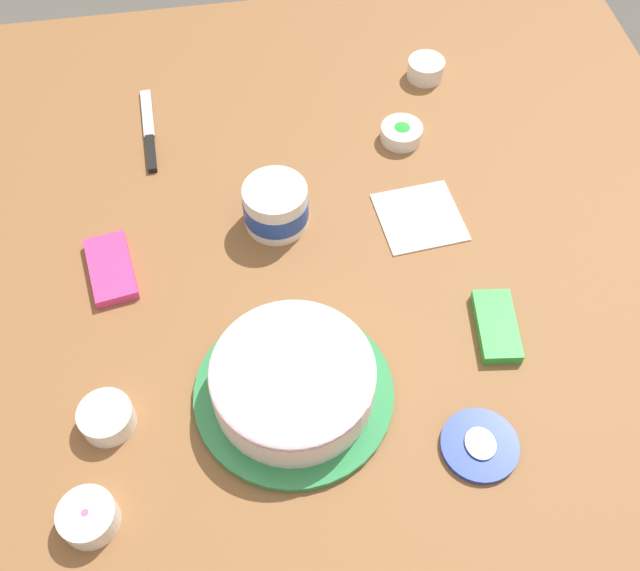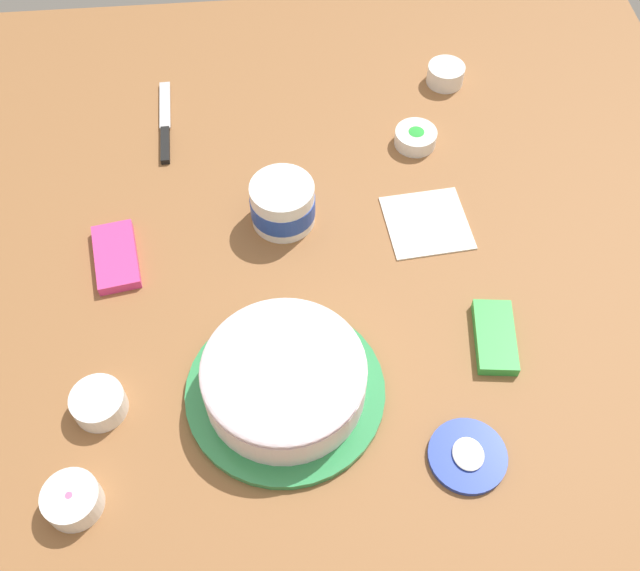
{
  "view_description": "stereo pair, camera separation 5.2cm",
  "coord_description": "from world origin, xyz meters",
  "px_view_note": "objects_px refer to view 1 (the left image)",
  "views": [
    {
      "loc": [
        -0.8,
        0.15,
        1.07
      ],
      "look_at": [
        -0.1,
        0.04,
        0.04
      ],
      "focal_mm": 41.66,
      "sensor_mm": 36.0,
      "label": 1
    },
    {
      "loc": [
        -0.81,
        0.1,
        1.07
      ],
      "look_at": [
        -0.1,
        0.04,
        0.04
      ],
      "focal_mm": 41.66,
      "sensor_mm": 36.0,
      "label": 2
    }
  ],
  "objects_px": {
    "candy_box_upper": "(496,326)",
    "paper_napkin": "(420,216)",
    "frosted_cake": "(293,382)",
    "spreading_knife": "(150,137)",
    "sprinkle_bowl_green": "(402,132)",
    "sprinkle_bowl_pink": "(88,517)",
    "sprinkle_bowl_yellow": "(107,417)",
    "frosting_tub_lid": "(480,445)",
    "candy_box_lower": "(111,269)",
    "sprinkle_bowl_blue": "(426,68)",
    "frosting_tub": "(276,205)"
  },
  "relations": [
    {
      "from": "sprinkle_bowl_yellow",
      "to": "frosting_tub_lid",
      "type": "bearing_deg",
      "value": -103.14
    },
    {
      "from": "sprinkle_bowl_green",
      "to": "candy_box_upper",
      "type": "bearing_deg",
      "value": -172.96
    },
    {
      "from": "sprinkle_bowl_pink",
      "to": "paper_napkin",
      "type": "bearing_deg",
      "value": -51.46
    },
    {
      "from": "frosting_tub_lid",
      "to": "frosted_cake",
      "type": "bearing_deg",
      "value": 63.87
    },
    {
      "from": "candy_box_upper",
      "to": "paper_napkin",
      "type": "xyz_separation_m",
      "value": [
        0.26,
        0.07,
        -0.01
      ]
    },
    {
      "from": "candy_box_lower",
      "to": "sprinkle_bowl_pink",
      "type": "bearing_deg",
      "value": 166.64
    },
    {
      "from": "sprinkle_bowl_blue",
      "to": "sprinkle_bowl_green",
      "type": "height_order",
      "value": "sprinkle_bowl_blue"
    },
    {
      "from": "sprinkle_bowl_pink",
      "to": "frosted_cake",
      "type": "bearing_deg",
      "value": -64.25
    },
    {
      "from": "candy_box_upper",
      "to": "sprinkle_bowl_yellow",
      "type": "bearing_deg",
      "value": 103.09
    },
    {
      "from": "frosting_tub_lid",
      "to": "candy_box_upper",
      "type": "bearing_deg",
      "value": -23.4
    },
    {
      "from": "frosting_tub",
      "to": "candy_box_lower",
      "type": "bearing_deg",
      "value": 102.55
    },
    {
      "from": "frosted_cake",
      "to": "paper_napkin",
      "type": "distance_m",
      "value": 0.43
    },
    {
      "from": "spreading_knife",
      "to": "sprinkle_bowl_pink",
      "type": "relative_size",
      "value": 2.83
    },
    {
      "from": "frosting_tub_lid",
      "to": "sprinkle_bowl_pink",
      "type": "relative_size",
      "value": 1.44
    },
    {
      "from": "sprinkle_bowl_pink",
      "to": "sprinkle_bowl_blue",
      "type": "bearing_deg",
      "value": -39.19
    },
    {
      "from": "sprinkle_bowl_yellow",
      "to": "sprinkle_bowl_pink",
      "type": "bearing_deg",
      "value": 170.54
    },
    {
      "from": "spreading_knife",
      "to": "paper_napkin",
      "type": "relative_size",
      "value": 1.58
    },
    {
      "from": "frosting_tub_lid",
      "to": "sprinkle_bowl_blue",
      "type": "height_order",
      "value": "sprinkle_bowl_blue"
    },
    {
      "from": "sprinkle_bowl_blue",
      "to": "candy_box_upper",
      "type": "distance_m",
      "value": 0.65
    },
    {
      "from": "sprinkle_bowl_yellow",
      "to": "candy_box_upper",
      "type": "height_order",
      "value": "sprinkle_bowl_yellow"
    },
    {
      "from": "spreading_knife",
      "to": "sprinkle_bowl_green",
      "type": "xyz_separation_m",
      "value": [
        -0.08,
        -0.5,
        0.01
      ]
    },
    {
      "from": "frosting_tub_lid",
      "to": "candy_box_upper",
      "type": "height_order",
      "value": "candy_box_upper"
    },
    {
      "from": "frosting_tub",
      "to": "sprinkle_bowl_yellow",
      "type": "relative_size",
      "value": 1.41
    },
    {
      "from": "sprinkle_bowl_green",
      "to": "candy_box_upper",
      "type": "xyz_separation_m",
      "value": [
        -0.47,
        -0.06,
        -0.01
      ]
    },
    {
      "from": "paper_napkin",
      "to": "frosted_cake",
      "type": "bearing_deg",
      "value": 138.88
    },
    {
      "from": "frosting_tub",
      "to": "candy_box_upper",
      "type": "bearing_deg",
      "value": -131.17
    },
    {
      "from": "candy_box_lower",
      "to": "paper_napkin",
      "type": "relative_size",
      "value": 0.96
    },
    {
      "from": "frosted_cake",
      "to": "spreading_knife",
      "type": "height_order",
      "value": "frosted_cake"
    },
    {
      "from": "frosted_cake",
      "to": "sprinkle_bowl_pink",
      "type": "bearing_deg",
      "value": 115.75
    },
    {
      "from": "sprinkle_bowl_pink",
      "to": "paper_napkin",
      "type": "xyz_separation_m",
      "value": [
        0.48,
        -0.6,
        -0.02
      ]
    },
    {
      "from": "frosted_cake",
      "to": "sprinkle_bowl_blue",
      "type": "height_order",
      "value": "frosted_cake"
    },
    {
      "from": "frosting_tub_lid",
      "to": "candy_box_upper",
      "type": "distance_m",
      "value": 0.22
    },
    {
      "from": "spreading_knife",
      "to": "sprinkle_bowl_green",
      "type": "bearing_deg",
      "value": -99.26
    },
    {
      "from": "sprinkle_bowl_yellow",
      "to": "sprinkle_bowl_pink",
      "type": "distance_m",
      "value": 0.15
    },
    {
      "from": "sprinkle_bowl_blue",
      "to": "sprinkle_bowl_pink",
      "type": "bearing_deg",
      "value": 140.81
    },
    {
      "from": "sprinkle_bowl_blue",
      "to": "paper_napkin",
      "type": "bearing_deg",
      "value": 164.83
    },
    {
      "from": "frosting_tub_lid",
      "to": "sprinkle_bowl_yellow",
      "type": "distance_m",
      "value": 0.57
    },
    {
      "from": "spreading_knife",
      "to": "candy_box_lower",
      "type": "height_order",
      "value": "candy_box_lower"
    },
    {
      "from": "sprinkle_bowl_green",
      "to": "candy_box_lower",
      "type": "bearing_deg",
      "value": 112.65
    },
    {
      "from": "sprinkle_bowl_pink",
      "to": "candy_box_lower",
      "type": "bearing_deg",
      "value": -3.88
    },
    {
      "from": "sprinkle_bowl_green",
      "to": "sprinkle_bowl_pink",
      "type": "xyz_separation_m",
      "value": [
        -0.69,
        0.61,
        0.01
      ]
    },
    {
      "from": "frosted_cake",
      "to": "frosting_tub_lid",
      "type": "height_order",
      "value": "frosted_cake"
    },
    {
      "from": "sprinkle_bowl_green",
      "to": "candy_box_lower",
      "type": "height_order",
      "value": "sprinkle_bowl_green"
    },
    {
      "from": "frosting_tub",
      "to": "sprinkle_bowl_blue",
      "type": "xyz_separation_m",
      "value": [
        0.35,
        -0.37,
        -0.02
      ]
    },
    {
      "from": "frosting_tub_lid",
      "to": "spreading_knife",
      "type": "xyz_separation_m",
      "value": [
        0.75,
        0.47,
        -0.0
      ]
    },
    {
      "from": "sprinkle_bowl_pink",
      "to": "candy_box_lower",
      "type": "distance_m",
      "value": 0.44
    },
    {
      "from": "sprinkle_bowl_green",
      "to": "frosting_tub",
      "type": "bearing_deg",
      "value": 122.27
    },
    {
      "from": "sprinkle_bowl_green",
      "to": "paper_napkin",
      "type": "xyz_separation_m",
      "value": [
        -0.21,
        0.01,
        -0.01
      ]
    },
    {
      "from": "frosted_cake",
      "to": "paper_napkin",
      "type": "height_order",
      "value": "frosted_cake"
    },
    {
      "from": "candy_box_lower",
      "to": "sprinkle_bowl_blue",
      "type": "bearing_deg",
      "value": -67.53
    }
  ]
}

